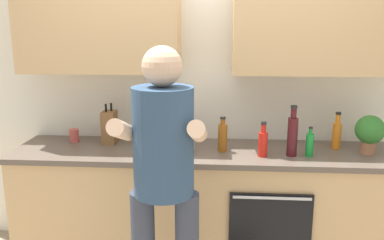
{
  "coord_description": "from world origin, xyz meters",
  "views": [
    {
      "loc": [
        0.12,
        -2.88,
        1.8
      ],
      "look_at": [
        -0.08,
        -0.1,
        1.15
      ],
      "focal_mm": 38.07,
      "sensor_mm": 36.0,
      "label": 1
    }
  ],
  "objects_px": {
    "bottle_soda": "(310,144)",
    "potted_herb": "(370,132)",
    "person_standing": "(164,171)",
    "grocery_bag_rice": "(178,139)",
    "bottle_oil": "(152,139)",
    "bottle_wine": "(292,135)",
    "bottle_hotsauce": "(263,142)",
    "bottle_juice": "(337,134)",
    "knife_block": "(109,127)",
    "bottle_syrup": "(223,137)",
    "cup_ceramic": "(74,135)"
  },
  "relations": [
    {
      "from": "bottle_soda",
      "to": "potted_herb",
      "type": "bearing_deg",
      "value": 11.72
    },
    {
      "from": "person_standing",
      "to": "grocery_bag_rice",
      "type": "bearing_deg",
      "value": 89.24
    },
    {
      "from": "bottle_oil",
      "to": "grocery_bag_rice",
      "type": "height_order",
      "value": "bottle_oil"
    },
    {
      "from": "person_standing",
      "to": "bottle_wine",
      "type": "relative_size",
      "value": 4.69
    },
    {
      "from": "bottle_wine",
      "to": "bottle_oil",
      "type": "bearing_deg",
      "value": -174.04
    },
    {
      "from": "bottle_hotsauce",
      "to": "potted_herb",
      "type": "relative_size",
      "value": 0.89
    },
    {
      "from": "bottle_hotsauce",
      "to": "bottle_oil",
      "type": "distance_m",
      "value": 0.77
    },
    {
      "from": "bottle_juice",
      "to": "bottle_hotsauce",
      "type": "xyz_separation_m",
      "value": [
        -0.57,
        -0.23,
        -0.01
      ]
    },
    {
      "from": "person_standing",
      "to": "bottle_hotsauce",
      "type": "height_order",
      "value": "person_standing"
    },
    {
      "from": "bottle_hotsauce",
      "to": "knife_block",
      "type": "xyz_separation_m",
      "value": [
        -1.16,
        0.24,
        0.03
      ]
    },
    {
      "from": "bottle_soda",
      "to": "bottle_hotsauce",
      "type": "height_order",
      "value": "bottle_hotsauce"
    },
    {
      "from": "bottle_juice",
      "to": "knife_block",
      "type": "bearing_deg",
      "value": 179.62
    },
    {
      "from": "bottle_syrup",
      "to": "potted_herb",
      "type": "relative_size",
      "value": 0.93
    },
    {
      "from": "bottle_hotsauce",
      "to": "grocery_bag_rice",
      "type": "relative_size",
      "value": 1.09
    },
    {
      "from": "bottle_wine",
      "to": "bottle_juice",
      "type": "bearing_deg",
      "value": 29.52
    },
    {
      "from": "bottle_hotsauce",
      "to": "knife_block",
      "type": "distance_m",
      "value": 1.18
    },
    {
      "from": "cup_ceramic",
      "to": "grocery_bag_rice",
      "type": "relative_size",
      "value": 0.44
    },
    {
      "from": "bottle_wine",
      "to": "knife_block",
      "type": "bearing_deg",
      "value": 170.99
    },
    {
      "from": "bottle_wine",
      "to": "potted_herb",
      "type": "distance_m",
      "value": 0.56
    },
    {
      "from": "person_standing",
      "to": "bottle_syrup",
      "type": "distance_m",
      "value": 0.79
    },
    {
      "from": "bottle_wine",
      "to": "knife_block",
      "type": "relative_size",
      "value": 1.15
    },
    {
      "from": "bottle_syrup",
      "to": "grocery_bag_rice",
      "type": "xyz_separation_m",
      "value": [
        -0.32,
        -0.04,
        -0.01
      ]
    },
    {
      "from": "bottle_oil",
      "to": "knife_block",
      "type": "distance_m",
      "value": 0.5
    },
    {
      "from": "person_standing",
      "to": "bottle_syrup",
      "type": "xyz_separation_m",
      "value": [
        0.33,
        0.72,
        0.01
      ]
    },
    {
      "from": "bottle_juice",
      "to": "knife_block",
      "type": "relative_size",
      "value": 0.88
    },
    {
      "from": "cup_ceramic",
      "to": "bottle_hotsauce",
      "type": "bearing_deg",
      "value": -10.48
    },
    {
      "from": "bottle_syrup",
      "to": "grocery_bag_rice",
      "type": "distance_m",
      "value": 0.32
    },
    {
      "from": "person_standing",
      "to": "cup_ceramic",
      "type": "distance_m",
      "value": 1.23
    },
    {
      "from": "potted_herb",
      "to": "cup_ceramic",
      "type": "bearing_deg",
      "value": 176.03
    },
    {
      "from": "bottle_wine",
      "to": "cup_ceramic",
      "type": "relative_size",
      "value": 3.59
    },
    {
      "from": "knife_block",
      "to": "grocery_bag_rice",
      "type": "xyz_separation_m",
      "value": [
        0.55,
        -0.19,
        -0.03
      ]
    },
    {
      "from": "bottle_syrup",
      "to": "bottle_wine",
      "type": "bearing_deg",
      "value": -8.11
    },
    {
      "from": "bottle_juice",
      "to": "potted_herb",
      "type": "height_order",
      "value": "potted_herb"
    },
    {
      "from": "bottle_soda",
      "to": "knife_block",
      "type": "xyz_separation_m",
      "value": [
        -1.49,
        0.22,
        0.04
      ]
    },
    {
      "from": "bottle_soda",
      "to": "bottle_juice",
      "type": "bearing_deg",
      "value": 40.94
    },
    {
      "from": "potted_herb",
      "to": "knife_block",
      "type": "bearing_deg",
      "value": 176.17
    },
    {
      "from": "person_standing",
      "to": "bottle_soda",
      "type": "distance_m",
      "value": 1.14
    },
    {
      "from": "cup_ceramic",
      "to": "knife_block",
      "type": "distance_m",
      "value": 0.31
    },
    {
      "from": "bottle_soda",
      "to": "cup_ceramic",
      "type": "bearing_deg",
      "value": 172.2
    },
    {
      "from": "bottle_soda",
      "to": "knife_block",
      "type": "distance_m",
      "value": 1.5
    },
    {
      "from": "knife_block",
      "to": "grocery_bag_rice",
      "type": "distance_m",
      "value": 0.59
    },
    {
      "from": "bottle_wine",
      "to": "bottle_juice",
      "type": "height_order",
      "value": "bottle_wine"
    },
    {
      "from": "bottle_wine",
      "to": "bottle_hotsauce",
      "type": "distance_m",
      "value": 0.21
    },
    {
      "from": "cup_ceramic",
      "to": "potted_herb",
      "type": "relative_size",
      "value": 0.36
    },
    {
      "from": "bottle_syrup",
      "to": "potted_herb",
      "type": "height_order",
      "value": "potted_herb"
    },
    {
      "from": "bottle_wine",
      "to": "bottle_syrup",
      "type": "relative_size",
      "value": 1.39
    },
    {
      "from": "potted_herb",
      "to": "bottle_oil",
      "type": "bearing_deg",
      "value": -172.95
    },
    {
      "from": "bottle_soda",
      "to": "cup_ceramic",
      "type": "height_order",
      "value": "bottle_soda"
    },
    {
      "from": "potted_herb",
      "to": "grocery_bag_rice",
      "type": "xyz_separation_m",
      "value": [
        -1.37,
        -0.06,
        -0.07
      ]
    },
    {
      "from": "bottle_wine",
      "to": "potted_herb",
      "type": "height_order",
      "value": "bottle_wine"
    }
  ]
}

